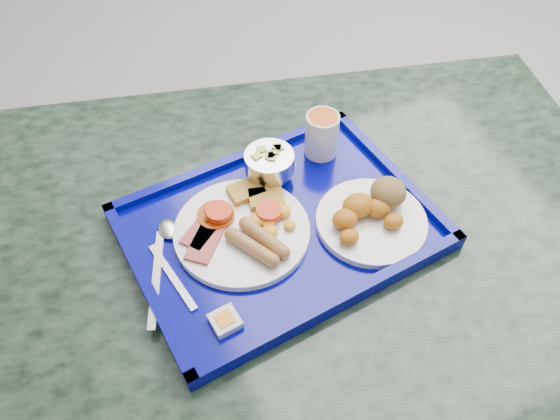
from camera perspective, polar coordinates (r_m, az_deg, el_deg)
name	(u,v)px	position (r m, az deg, el deg)	size (l,w,h in m)	color
floor	(431,97)	(2.56, 15.48, 11.31)	(6.00, 6.00, 0.00)	gray
table	(279,298)	(1.09, -0.10, -9.17)	(1.43, 1.12, 0.80)	gray
tray	(280,228)	(0.92, 0.00, -1.86)	(0.53, 0.42, 0.03)	#02047F
main_plate	(245,227)	(0.90, -3.72, -1.82)	(0.22, 0.22, 0.04)	white
bread_plate	(372,213)	(0.92, 9.63, -0.32)	(0.19, 0.19, 0.06)	white
fruit_bowl	(269,163)	(0.96, -1.12, 4.98)	(0.09, 0.09, 0.06)	#ACACAE
juice_cup	(322,134)	(1.01, 4.39, 7.97)	(0.06, 0.06, 0.09)	silver
spoon	(169,242)	(0.91, -11.52, -3.25)	(0.06, 0.19, 0.01)	#ACACAE
knife	(156,278)	(0.87, -12.80, -6.95)	(0.01, 0.18, 0.00)	#ACACAE
jam_packet	(225,321)	(0.81, -5.76, -11.46)	(0.05, 0.05, 0.02)	silver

